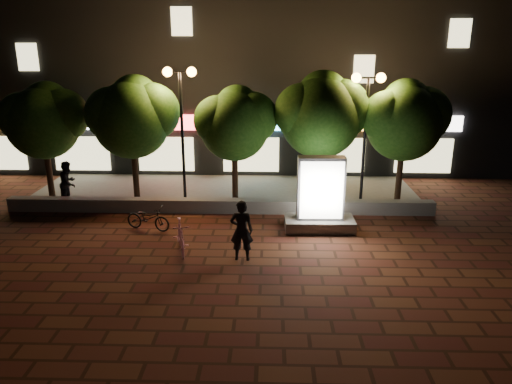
{
  "coord_description": "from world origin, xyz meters",
  "views": [
    {
      "loc": [
        1.9,
        -13.15,
        6.12
      ],
      "look_at": [
        1.46,
        1.5,
        1.58
      ],
      "focal_mm": 33.92,
      "sensor_mm": 36.0,
      "label": 1
    }
  ],
  "objects_px": {
    "tree_far_left": "(44,118)",
    "ad_kiosk": "(320,201)",
    "scooter_pink": "(181,237)",
    "tree_far_right": "(406,118)",
    "pedestrian": "(69,183)",
    "tree_right": "(322,112)",
    "rider": "(242,230)",
    "tree_left": "(133,115)",
    "street_lamp_left": "(181,100)",
    "street_lamp_right": "(367,105)",
    "scooter_parked": "(148,218)",
    "tree_mid": "(236,121)"
  },
  "relations": [
    {
      "from": "pedestrian",
      "to": "ad_kiosk",
      "type": "bearing_deg",
      "value": -96.17
    },
    {
      "from": "street_lamp_left",
      "to": "street_lamp_right",
      "type": "relative_size",
      "value": 1.04
    },
    {
      "from": "scooter_parked",
      "to": "tree_left",
      "type": "bearing_deg",
      "value": 36.79
    },
    {
      "from": "tree_far_left",
      "to": "pedestrian",
      "type": "height_order",
      "value": "tree_far_left"
    },
    {
      "from": "tree_far_left",
      "to": "rider",
      "type": "bearing_deg",
      "value": -34.88
    },
    {
      "from": "tree_left",
      "to": "ad_kiosk",
      "type": "relative_size",
      "value": 1.92
    },
    {
      "from": "street_lamp_right",
      "to": "ad_kiosk",
      "type": "bearing_deg",
      "value": -123.87
    },
    {
      "from": "tree_mid",
      "to": "scooter_parked",
      "type": "xyz_separation_m",
      "value": [
        -2.78,
        -3.34,
        -2.79
      ]
    },
    {
      "from": "tree_far_right",
      "to": "pedestrian",
      "type": "height_order",
      "value": "tree_far_right"
    },
    {
      "from": "tree_far_left",
      "to": "street_lamp_left",
      "type": "height_order",
      "value": "street_lamp_left"
    },
    {
      "from": "ad_kiosk",
      "to": "scooter_pink",
      "type": "distance_m",
      "value": 4.87
    },
    {
      "from": "ad_kiosk",
      "to": "scooter_parked",
      "type": "relative_size",
      "value": 1.57
    },
    {
      "from": "ad_kiosk",
      "to": "scooter_parked",
      "type": "bearing_deg",
      "value": -177.63
    },
    {
      "from": "tree_left",
      "to": "tree_mid",
      "type": "bearing_deg",
      "value": -0.0
    },
    {
      "from": "street_lamp_left",
      "to": "street_lamp_right",
      "type": "bearing_deg",
      "value": 0.0
    },
    {
      "from": "rider",
      "to": "pedestrian",
      "type": "distance_m",
      "value": 8.36
    },
    {
      "from": "tree_left",
      "to": "pedestrian",
      "type": "distance_m",
      "value": 3.62
    },
    {
      "from": "tree_far_left",
      "to": "ad_kiosk",
      "type": "xyz_separation_m",
      "value": [
        10.55,
        -3.1,
        -2.27
      ]
    },
    {
      "from": "tree_left",
      "to": "street_lamp_right",
      "type": "height_order",
      "value": "street_lamp_right"
    },
    {
      "from": "rider",
      "to": "street_lamp_left",
      "type": "bearing_deg",
      "value": -62.39
    },
    {
      "from": "tree_far_left",
      "to": "rider",
      "type": "xyz_separation_m",
      "value": [
        8.04,
        -5.6,
        -2.38
      ]
    },
    {
      "from": "rider",
      "to": "scooter_parked",
      "type": "bearing_deg",
      "value": -32.53
    },
    {
      "from": "tree_left",
      "to": "street_lamp_left",
      "type": "bearing_deg",
      "value": -7.7
    },
    {
      "from": "tree_far_left",
      "to": "tree_mid",
      "type": "distance_m",
      "value": 7.5
    },
    {
      "from": "tree_far_left",
      "to": "tree_far_right",
      "type": "height_order",
      "value": "tree_far_right"
    },
    {
      "from": "tree_mid",
      "to": "scooter_parked",
      "type": "distance_m",
      "value": 5.17
    },
    {
      "from": "tree_far_right",
      "to": "ad_kiosk",
      "type": "height_order",
      "value": "tree_far_right"
    },
    {
      "from": "pedestrian",
      "to": "tree_mid",
      "type": "bearing_deg",
      "value": -74.95
    },
    {
      "from": "tree_far_left",
      "to": "ad_kiosk",
      "type": "height_order",
      "value": "tree_far_left"
    },
    {
      "from": "tree_far_left",
      "to": "scooter_parked",
      "type": "height_order",
      "value": "tree_far_left"
    },
    {
      "from": "scooter_pink",
      "to": "street_lamp_right",
      "type": "bearing_deg",
      "value": 22.28
    },
    {
      "from": "scooter_parked",
      "to": "tree_far_right",
      "type": "bearing_deg",
      "value": -53.4
    },
    {
      "from": "scooter_pink",
      "to": "tree_far_right",
      "type": "bearing_deg",
      "value": 17.73
    },
    {
      "from": "ad_kiosk",
      "to": "scooter_pink",
      "type": "xyz_separation_m",
      "value": [
        -4.39,
        -2.04,
        -0.52
      ]
    },
    {
      "from": "tree_far_right",
      "to": "pedestrian",
      "type": "xyz_separation_m",
      "value": [
        -12.92,
        -0.96,
        -2.43
      ]
    },
    {
      "from": "tree_far_right",
      "to": "street_lamp_left",
      "type": "height_order",
      "value": "street_lamp_left"
    },
    {
      "from": "scooter_pink",
      "to": "pedestrian",
      "type": "xyz_separation_m",
      "value": [
        -5.08,
        4.17,
        0.44
      ]
    },
    {
      "from": "street_lamp_left",
      "to": "pedestrian",
      "type": "xyz_separation_m",
      "value": [
        -4.37,
        -0.7,
        -3.08
      ]
    },
    {
      "from": "ad_kiosk",
      "to": "scooter_pink",
      "type": "relative_size",
      "value": 1.51
    },
    {
      "from": "ad_kiosk",
      "to": "pedestrian",
      "type": "distance_m",
      "value": 9.71
    },
    {
      "from": "tree_right",
      "to": "tree_far_right",
      "type": "distance_m",
      "value": 3.2
    },
    {
      "from": "ad_kiosk",
      "to": "scooter_parked",
      "type": "xyz_separation_m",
      "value": [
        -5.83,
        -0.24,
        -0.6
      ]
    },
    {
      "from": "tree_left",
      "to": "tree_mid",
      "type": "relative_size",
      "value": 1.09
    },
    {
      "from": "tree_far_right",
      "to": "street_lamp_right",
      "type": "relative_size",
      "value": 0.96
    },
    {
      "from": "tree_mid",
      "to": "scooter_parked",
      "type": "relative_size",
      "value": 2.78
    },
    {
      "from": "tree_far_left",
      "to": "ad_kiosk",
      "type": "distance_m",
      "value": 11.22
    },
    {
      "from": "tree_far_left",
      "to": "pedestrian",
      "type": "relative_size",
      "value": 2.68
    },
    {
      "from": "tree_far_left",
      "to": "tree_left",
      "type": "relative_size",
      "value": 0.95
    },
    {
      "from": "rider",
      "to": "scooter_parked",
      "type": "xyz_separation_m",
      "value": [
        -3.32,
        2.26,
        -0.49
      ]
    },
    {
      "from": "tree_far_right",
      "to": "rider",
      "type": "height_order",
      "value": "tree_far_right"
    }
  ]
}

